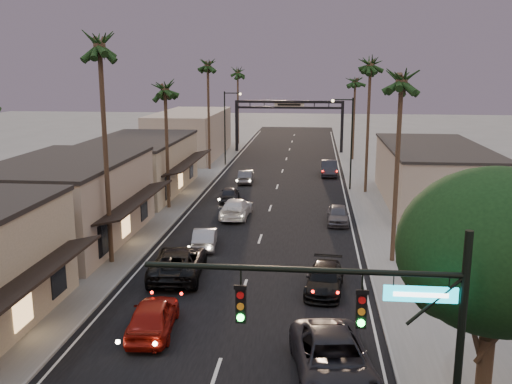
% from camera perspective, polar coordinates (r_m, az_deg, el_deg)
% --- Properties ---
extents(ground, '(200.00, 200.00, 0.00)m').
position_cam_1_polar(ground, '(51.72, 1.69, -0.83)').
color(ground, slate).
rests_on(ground, ground).
extents(road, '(14.00, 120.00, 0.02)m').
position_cam_1_polar(road, '(56.59, 2.07, 0.32)').
color(road, black).
rests_on(road, ground).
extents(sidewalk_left, '(5.00, 92.00, 0.12)m').
position_cam_1_polar(sidewalk_left, '(64.68, -5.93, 1.84)').
color(sidewalk_left, slate).
rests_on(sidewalk_left, ground).
extents(sidewalk_right, '(5.00, 92.00, 0.12)m').
position_cam_1_polar(sidewalk_right, '(63.59, 11.08, 1.49)').
color(sidewalk_right, slate).
rests_on(sidewalk_right, ground).
extents(storefront_mid, '(8.00, 14.00, 5.50)m').
position_cam_1_polar(storefront_mid, '(40.90, -18.32, -1.06)').
color(storefront_mid, tan).
rests_on(storefront_mid, ground).
extents(storefront_far, '(8.00, 16.00, 5.00)m').
position_cam_1_polar(storefront_far, '(55.61, -11.63, 2.48)').
color(storefront_far, tan).
rests_on(storefront_far, ground).
extents(storefront_dist, '(8.00, 20.00, 6.00)m').
position_cam_1_polar(storefront_dist, '(77.55, -6.56, 5.76)').
color(storefront_dist, tan).
rests_on(storefront_dist, ground).
extents(building_right, '(8.00, 18.00, 5.00)m').
position_cam_1_polar(building_right, '(52.11, 17.25, 1.52)').
color(building_right, tan).
rests_on(building_right, ground).
extents(traffic_signal, '(8.51, 0.22, 7.80)m').
position_cam_1_polar(traffic_signal, '(15.86, 12.95, -13.05)').
color(traffic_signal, black).
rests_on(traffic_signal, ground).
extents(corner_tree, '(6.20, 6.20, 8.80)m').
position_cam_1_polar(corner_tree, '(19.49, 23.05, -6.05)').
color(corner_tree, '#38281C').
rests_on(corner_tree, ground).
extents(arch, '(15.20, 0.40, 7.27)m').
position_cam_1_polar(arch, '(80.55, 3.32, 7.88)').
color(arch, black).
rests_on(arch, ground).
extents(streetlight_right, '(2.13, 0.30, 9.00)m').
position_cam_1_polar(streetlight_right, '(55.70, 9.27, 5.53)').
color(streetlight_right, black).
rests_on(streetlight_right, ground).
extents(streetlight_left, '(2.13, 0.30, 9.00)m').
position_cam_1_polar(streetlight_left, '(69.35, -2.91, 6.99)').
color(streetlight_left, black).
rests_on(streetlight_left, ground).
extents(palm_lb, '(3.20, 3.20, 15.20)m').
position_cam_1_polar(palm_lb, '(34.52, -15.43, 14.56)').
color(palm_lb, '#38281C').
rests_on(palm_lb, ground).
extents(palm_lc, '(3.20, 3.20, 12.20)m').
position_cam_1_polar(palm_lc, '(47.85, -9.10, 10.61)').
color(palm_lc, '#38281C').
rests_on(palm_lc, ground).
extents(palm_ld, '(3.20, 3.20, 14.20)m').
position_cam_1_polar(palm_ld, '(66.37, -4.86, 12.85)').
color(palm_ld, '#38281C').
rests_on(palm_ld, ground).
extents(palm_ra, '(3.20, 3.20, 13.20)m').
position_cam_1_polar(palm_ra, '(34.58, 14.39, 11.39)').
color(palm_ra, '#38281C').
rests_on(palm_ra, ground).
extents(palm_rb, '(3.20, 3.20, 14.20)m').
position_cam_1_polar(palm_rb, '(54.45, 11.40, 12.77)').
color(palm_rb, '#38281C').
rests_on(palm_rb, ground).
extents(palm_rc, '(3.20, 3.20, 12.20)m').
position_cam_1_polar(palm_rc, '(74.40, 9.91, 11.16)').
color(palm_rc, '#38281C').
rests_on(palm_rc, ground).
extents(palm_far, '(3.20, 3.20, 13.20)m').
position_cam_1_polar(palm_far, '(89.04, -1.84, 12.13)').
color(palm_far, '#38281C').
rests_on(palm_far, ground).
extents(oncoming_red, '(2.37, 4.93, 1.62)m').
position_cam_1_polar(oncoming_red, '(26.75, -10.28, -12.11)').
color(oncoming_red, maroon).
rests_on(oncoming_red, ground).
extents(oncoming_pickup, '(3.26, 6.29, 1.69)m').
position_cam_1_polar(oncoming_pickup, '(33.29, -7.78, -6.97)').
color(oncoming_pickup, black).
rests_on(oncoming_pickup, ground).
extents(oncoming_silver, '(1.88, 4.23, 1.35)m').
position_cam_1_polar(oncoming_silver, '(38.34, -5.13, -4.56)').
color(oncoming_silver, gray).
rests_on(oncoming_silver, ground).
extents(oncoming_white, '(2.31, 5.31, 1.52)m').
position_cam_1_polar(oncoming_white, '(45.74, -2.01, -1.61)').
color(oncoming_white, silver).
rests_on(oncoming_white, ground).
extents(oncoming_dgrey, '(1.79, 4.00, 1.33)m').
position_cam_1_polar(oncoming_dgrey, '(51.25, -2.64, -0.20)').
color(oncoming_dgrey, black).
rests_on(oncoming_dgrey, ground).
extents(oncoming_grey_far, '(1.70, 4.22, 1.36)m').
position_cam_1_polar(oncoming_grey_far, '(59.41, -1.03, 1.57)').
color(oncoming_grey_far, '#444549').
rests_on(oncoming_grey_far, ground).
extents(curbside_near, '(3.73, 6.61, 1.74)m').
position_cam_1_polar(curbside_near, '(22.87, 7.72, -16.32)').
color(curbside_near, black).
rests_on(curbside_near, ground).
extents(curbside_black, '(2.36, 4.85, 1.36)m').
position_cam_1_polar(curbside_black, '(31.16, 6.88, -8.64)').
color(curbside_black, black).
rests_on(curbside_black, ground).
extents(curbside_grey, '(1.73, 4.11, 1.39)m').
position_cam_1_polar(curbside_grey, '(44.42, 8.20, -2.25)').
color(curbside_grey, '#4D4D52').
rests_on(curbside_grey, ground).
extents(curbside_far, '(1.77, 5.02, 1.65)m').
position_cam_1_polar(curbside_far, '(63.95, 7.33, 2.38)').
color(curbside_far, black).
rests_on(curbside_far, ground).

